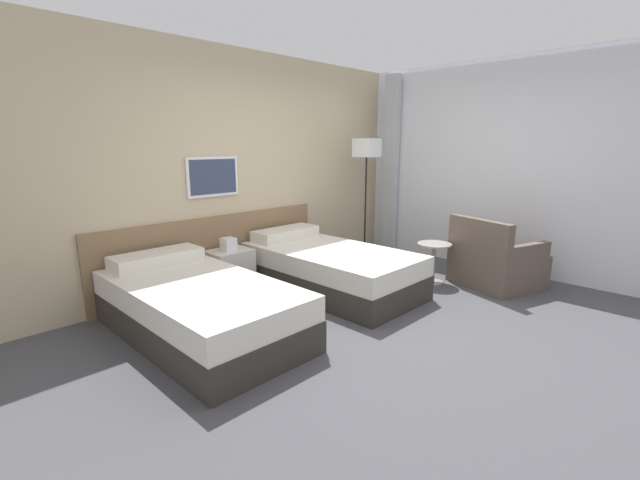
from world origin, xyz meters
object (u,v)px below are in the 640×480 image
object	(u,v)px
bed_near_window	(329,268)
nightstand	(230,270)
floor_lamp	(367,155)
armchair	(495,264)
side_table	(434,256)
bed_near_door	(199,307)

from	to	relation	value
bed_near_window	nightstand	size ratio (longest dim) A/B	3.24
floor_lamp	armchair	xyz separation A→B (m)	(0.15, -1.84, -1.22)
side_table	armchair	distance (m)	0.71
bed_near_door	armchair	size ratio (longest dim) A/B	1.93
nightstand	side_table	world-z (taller)	nightstand
bed_near_door	nightstand	size ratio (longest dim) A/B	3.24
bed_near_window	nightstand	xyz separation A→B (m)	(-0.83, 0.76, -0.00)
bed_near_door	nightstand	bearing A→B (deg)	42.52
bed_near_door	side_table	xyz separation A→B (m)	(2.71, -0.72, 0.09)
bed_near_door	bed_near_window	bearing A→B (deg)	0.00
bed_near_door	side_table	bearing A→B (deg)	-14.93
side_table	armchair	bearing A→B (deg)	-53.26
bed_near_door	floor_lamp	bearing A→B (deg)	10.37
bed_near_door	nightstand	xyz separation A→B (m)	(0.83, 0.76, -0.00)
bed_near_door	floor_lamp	world-z (taller)	floor_lamp
bed_near_window	nightstand	bearing A→B (deg)	137.48
nightstand	side_table	bearing A→B (deg)	-38.26
floor_lamp	bed_near_door	bearing A→B (deg)	-169.63
nightstand	side_table	xyz separation A→B (m)	(1.88, -1.48, 0.09)
bed_near_window	floor_lamp	xyz separation A→B (m)	(1.33, 0.55, 1.23)
bed_near_window	nightstand	world-z (taller)	nightstand
bed_near_door	bed_near_window	xyz separation A→B (m)	(1.66, 0.00, 0.00)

